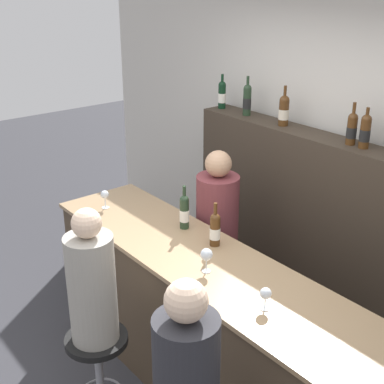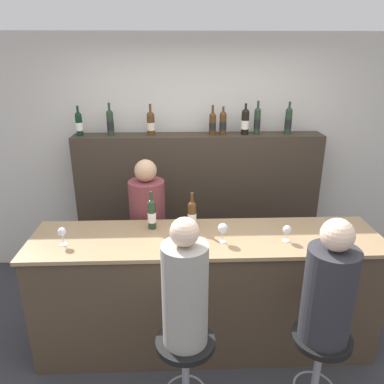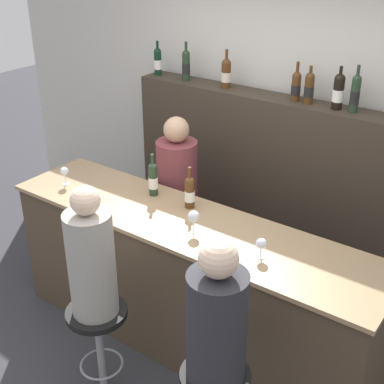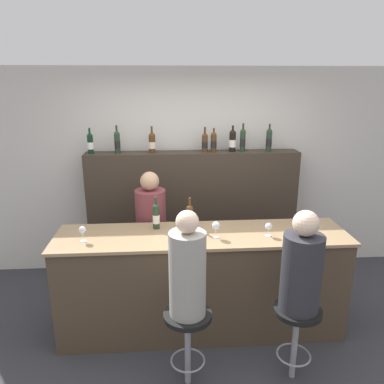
{
  "view_description": "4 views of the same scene",
  "coord_description": "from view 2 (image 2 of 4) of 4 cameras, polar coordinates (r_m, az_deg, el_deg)",
  "views": [
    {
      "loc": [
        2.26,
        -1.61,
        2.74
      ],
      "look_at": [
        -0.25,
        0.41,
        1.4
      ],
      "focal_mm": 50.0,
      "sensor_mm": 36.0,
      "label": 1
    },
    {
      "loc": [
        -0.21,
        -2.31,
        2.41
      ],
      "look_at": [
        -0.11,
        0.36,
        1.4
      ],
      "focal_mm": 35.0,
      "sensor_mm": 36.0,
      "label": 2
    },
    {
      "loc": [
        1.85,
        -2.18,
        2.82
      ],
      "look_at": [
        0.03,
        0.33,
        1.26
      ],
      "focal_mm": 50.0,
      "sensor_mm": 36.0,
      "label": 3
    },
    {
      "loc": [
        -0.33,
        -2.94,
        2.43
      ],
      "look_at": [
        -0.09,
        0.4,
        1.43
      ],
      "focal_mm": 35.0,
      "sensor_mm": 36.0,
      "label": 4
    }
  ],
  "objects": [
    {
      "name": "wine_bottle_backbar_4",
      "position": [
        3.93,
        4.74,
        10.47
      ],
      "size": [
        0.07,
        0.07,
        0.29
      ],
      "color": "#4C2D14",
      "rests_on": "back_bar_cabinet"
    },
    {
      "name": "bar_stool_right",
      "position": [
        2.84,
        18.84,
        -22.19
      ],
      "size": [
        0.39,
        0.39,
        0.67
      ],
      "color": "gray",
      "rests_on": "ground_plane"
    },
    {
      "name": "wine_bottle_backbar_7",
      "position": [
        4.06,
        14.47,
        10.5
      ],
      "size": [
        0.07,
        0.07,
        0.33
      ],
      "color": "#233823",
      "rests_on": "back_bar_cabinet"
    },
    {
      "name": "back_bar_cabinet",
      "position": [
        4.16,
        0.92,
        -2.07
      ],
      "size": [
        2.6,
        0.28,
        1.6
      ],
      "color": "#382D23",
      "rests_on": "ground_plane"
    },
    {
      "name": "wine_bottle_backbar_1",
      "position": [
        3.96,
        -12.36,
        10.34
      ],
      "size": [
        0.07,
        0.07,
        0.33
      ],
      "color": "#233823",
      "rests_on": "back_bar_cabinet"
    },
    {
      "name": "wine_bottle_backbar_3",
      "position": [
        3.91,
        3.15,
        10.43
      ],
      "size": [
        0.07,
        0.07,
        0.3
      ],
      "color": "#4C2D14",
      "rests_on": "back_bar_cabinet"
    },
    {
      "name": "ground_plane",
      "position": [
        3.34,
        2.38,
        -25.42
      ],
      "size": [
        16.0,
        16.0,
        0.0
      ],
      "primitive_type": "plane",
      "color": "#333338"
    },
    {
      "name": "wine_glass_2",
      "position": [
        2.96,
        14.28,
        -5.66
      ],
      "size": [
        0.07,
        0.07,
        0.13
      ],
      "color": "silver",
      "rests_on": "bar_counter"
    },
    {
      "name": "wine_bottle_counter_0",
      "position": [
        3.07,
        -6.15,
        -3.3
      ],
      "size": [
        0.07,
        0.07,
        0.32
      ],
      "color": "#233823",
      "rests_on": "bar_counter"
    },
    {
      "name": "guest_seated_left",
      "position": [
        2.35,
        -1.07,
        -14.7
      ],
      "size": [
        0.29,
        0.29,
        0.86
      ],
      "color": "gray",
      "rests_on": "bar_stool_left"
    },
    {
      "name": "wine_bottle_backbar_5",
      "position": [
        3.96,
        8.1,
        10.61
      ],
      "size": [
        0.08,
        0.08,
        0.32
      ],
      "color": "black",
      "rests_on": "back_bar_cabinet"
    },
    {
      "name": "wine_bottle_backbar_0",
      "position": [
        4.02,
        -16.84,
        9.96
      ],
      "size": [
        0.07,
        0.07,
        0.3
      ],
      "color": "black",
      "rests_on": "back_bar_cabinet"
    },
    {
      "name": "wine_glass_0",
      "position": [
        2.97,
        -19.21,
        -5.82
      ],
      "size": [
        0.06,
        0.06,
        0.14
      ],
      "color": "silver",
      "rests_on": "bar_counter"
    },
    {
      "name": "bar_counter",
      "position": [
        3.24,
        2.07,
        -14.97
      ],
      "size": [
        2.77,
        0.67,
        1.04
      ],
      "color": "#473828",
      "rests_on": "ground_plane"
    },
    {
      "name": "wine_bottle_backbar_2",
      "position": [
        3.91,
        -6.3,
        10.4
      ],
      "size": [
        0.08,
        0.08,
        0.32
      ],
      "color": "#4C2D14",
      "rests_on": "back_bar_cabinet"
    },
    {
      "name": "bartender",
      "position": [
        3.61,
        -6.59,
        -7.68
      ],
      "size": [
        0.33,
        0.33,
        1.52
      ],
      "color": "brown",
      "rests_on": "ground_plane"
    },
    {
      "name": "wine_bottle_backbar_6",
      "position": [
        3.98,
        9.91,
        10.67
      ],
      "size": [
        0.07,
        0.07,
        0.34
      ],
      "color": "#233823",
      "rests_on": "back_bar_cabinet"
    },
    {
      "name": "bar_stool_left",
      "position": [
        2.68,
        -0.99,
        -23.82
      ],
      "size": [
        0.39,
        0.39,
        0.67
      ],
      "color": "gray",
      "rests_on": "ground_plane"
    },
    {
      "name": "wine_bottle_counter_1",
      "position": [
        3.07,
        0.0,
        -3.39
      ],
      "size": [
        0.07,
        0.07,
        0.31
      ],
      "color": "#4C2D14",
      "rests_on": "bar_counter"
    },
    {
      "name": "guest_seated_right",
      "position": [
        2.53,
        20.18,
        -13.66
      ],
      "size": [
        0.32,
        0.32,
        0.84
      ],
      "color": "#28282D",
      "rests_on": "bar_stool_right"
    },
    {
      "name": "wine_glass_1",
      "position": [
        2.85,
        4.72,
        -5.57
      ],
      "size": [
        0.08,
        0.08,
        0.16
      ],
      "color": "silver",
      "rests_on": "bar_counter"
    },
    {
      "name": "wall_back",
      "position": [
        4.21,
        0.79,
        5.41
      ],
      "size": [
        6.4,
        0.05,
        2.6
      ],
      "color": "beige",
      "rests_on": "ground_plane"
    }
  ]
}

